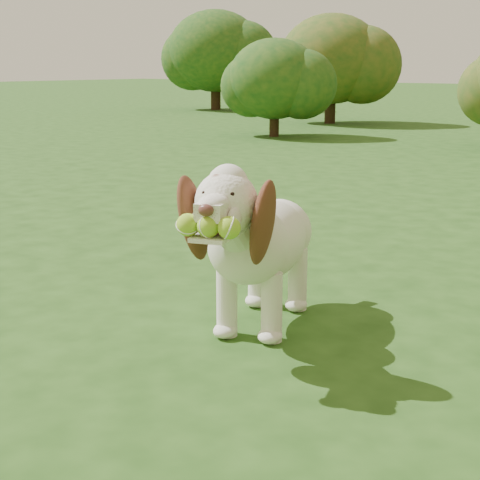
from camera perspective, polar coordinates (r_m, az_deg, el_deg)
The scene contains 5 objects.
ground at distance 2.92m, azimuth -2.37°, elevation -8.23°, with size 80.00×80.00×0.00m, color #204313.
dog at distance 2.99m, azimuth 1.40°, elevation 0.21°, with size 0.62×1.11×0.74m.
shrub_a at distance 11.36m, azimuth 2.70°, elevation 12.37°, with size 1.42×1.42×1.47m.
shrub_e at distance 14.04m, azimuth 7.11°, elevation 13.76°, with size 1.93×1.93×2.00m.
shrub_g at distance 18.23m, azimuth -1.92°, elevation 14.43°, with size 2.28×2.28×2.36m.
Camera 1 is at (1.74, -2.08, 1.08)m, focal length 55.00 mm.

